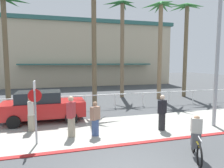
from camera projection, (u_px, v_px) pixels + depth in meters
ground_plane at (82, 106)px, 15.37m from camera, size 80.00×80.00×0.00m
sidewalk_strip at (98, 130)px, 9.82m from camera, size 44.00×4.00×0.02m
curb_paint at (108, 146)px, 7.90m from camera, size 44.00×0.24×0.03m
building_backdrop at (83, 54)px, 31.64m from camera, size 25.31×11.10×9.00m
rail_fence at (85, 98)px, 13.84m from camera, size 26.09×0.08×1.04m
stop_sign_bike_lane at (35, 103)px, 7.96m from camera, size 0.52×0.56×2.56m
streetlight_curb at (222, 42)px, 9.80m from camera, size 0.24×2.54×7.50m
palm_tree_0 at (5, 25)px, 14.81m from camera, size 3.36×3.31×8.06m
palm_tree_1 at (94, 15)px, 14.92m from camera, size 3.50×3.03×9.32m
palm_tree_2 at (122, 29)px, 18.53m from camera, size 3.34×3.10×8.85m
palm_tree_3 at (160, 26)px, 17.47m from camera, size 3.15×3.36×8.46m
palm_tree_4 at (186, 28)px, 18.78m from camera, size 3.28×2.72×8.69m
car_red_1 at (43, 106)px, 11.19m from camera, size 4.40×2.02×1.69m
cyclist_yellow_0 at (196, 138)px, 6.95m from camera, size 0.90×1.64×1.50m
pedestrian_0 at (71, 118)px, 8.86m from camera, size 0.44×0.48×1.82m
pedestrian_1 at (31, 115)px, 9.59m from camera, size 0.34×0.42×1.69m
pedestrian_2 at (162, 114)px, 9.75m from camera, size 0.48×0.43×1.73m
pedestrian_3 at (95, 120)px, 9.01m from camera, size 0.48×0.45×1.56m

